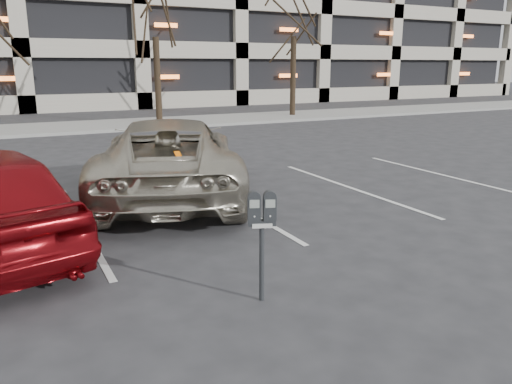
# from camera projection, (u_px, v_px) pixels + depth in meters

# --- Properties ---
(ground) EXTENTS (140.00, 140.00, 0.00)m
(ground) POSITION_uv_depth(u_px,v_px,m) (211.00, 255.00, 6.99)
(ground) COLOR #28282B
(ground) RESTS_ON ground
(sidewalk) EXTENTS (80.00, 4.00, 0.12)m
(sidewalk) POSITION_uv_depth(u_px,v_px,m) (66.00, 128.00, 20.78)
(sidewalk) COLOR gray
(sidewalk) RESTS_ON ground
(stall_lines) EXTENTS (16.90, 5.20, 0.00)m
(stall_lines) POSITION_uv_depth(u_px,v_px,m) (81.00, 224.00, 8.35)
(stall_lines) COLOR silver
(stall_lines) RESTS_ON ground
(parking_meter) EXTENTS (0.34, 0.23, 1.25)m
(parking_meter) POSITION_uv_depth(u_px,v_px,m) (262.00, 219.00, 5.43)
(parking_meter) COLOR black
(parking_meter) RESTS_ON ground
(suv_silver) EXTENTS (4.31, 6.22, 1.59)m
(suv_silver) POSITION_uv_depth(u_px,v_px,m) (169.00, 158.00, 9.98)
(suv_silver) COLOR #B5AD9A
(suv_silver) RESTS_ON ground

